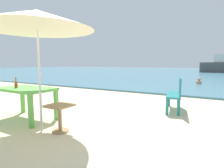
# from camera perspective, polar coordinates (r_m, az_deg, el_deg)

# --- Properties ---
(ground_plane) EXTENTS (120.00, 120.00, 0.00)m
(ground_plane) POSITION_cam_1_polar(r_m,az_deg,el_deg) (3.85, -14.19, -13.80)
(ground_plane) COLOR beige
(sea_water) EXTENTS (120.00, 50.00, 0.08)m
(sea_water) POSITION_cam_1_polar(r_m,az_deg,el_deg) (32.71, 25.38, 3.48)
(sea_water) COLOR teal
(sea_water) RESTS_ON ground_plane
(picnic_table_green) EXTENTS (1.40, 0.80, 0.76)m
(picnic_table_green) POSITION_cam_1_polar(r_m,az_deg,el_deg) (4.72, -25.70, -2.38)
(picnic_table_green) COLOR #60B24C
(picnic_table_green) RESTS_ON ground_plane
(beer_bottle_amber) EXTENTS (0.07, 0.07, 0.26)m
(beer_bottle_amber) POSITION_cam_1_polar(r_m,az_deg,el_deg) (4.73, -28.10, 0.00)
(beer_bottle_amber) COLOR brown
(beer_bottle_amber) RESTS_ON picnic_table_green
(patio_umbrella) EXTENTS (2.10, 2.10, 2.30)m
(patio_umbrella) POSITION_cam_1_polar(r_m,az_deg,el_deg) (3.76, -22.65, 18.20)
(patio_umbrella) COLOR silver
(patio_umbrella) RESTS_ON ground_plane
(side_table_wood) EXTENTS (0.44, 0.44, 0.54)m
(side_table_wood) POSITION_cam_1_polar(r_m,az_deg,el_deg) (3.66, -16.19, -9.11)
(side_table_wood) COLOR #9E7A51
(side_table_wood) RESTS_ON ground_plane
(bench_teal_center) EXTENTS (0.56, 1.24, 0.95)m
(bench_teal_center) POSITION_cam_1_polar(r_m,az_deg,el_deg) (5.38, 19.68, -2.30)
(bench_teal_center) COLOR #237275
(bench_teal_center) RESTS_ON ground_plane
(swimmer_person) EXTENTS (0.34, 0.34, 0.41)m
(swimmer_person) POSITION_cam_1_polar(r_m,az_deg,el_deg) (12.46, 25.80, 0.74)
(swimmer_person) COLOR tan
(swimmer_person) RESTS_ON sea_water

